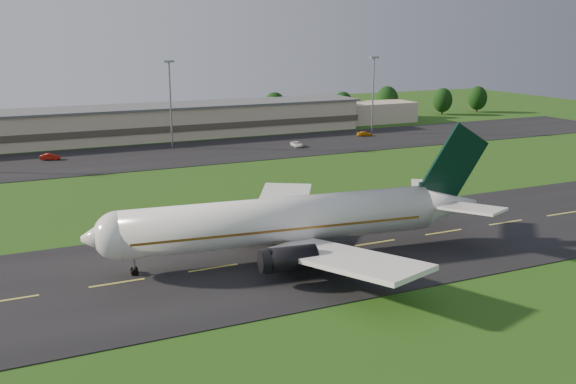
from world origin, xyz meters
name	(u,v)px	position (x,y,z in m)	size (l,w,h in m)	color
ground	(299,255)	(0.00, 0.00, 0.00)	(360.00, 360.00, 0.00)	#254C13
taxiway	(299,255)	(0.00, 0.00, 0.05)	(220.00, 30.00, 0.10)	black
apron	(160,155)	(0.00, 72.00, 0.05)	(260.00, 30.00, 0.10)	black
airliner	(288,221)	(-1.46, -0.09, 4.66)	(51.23, 41.93, 15.57)	white
terminal	(161,122)	(6.40, 96.18, 3.99)	(145.00, 16.00, 8.40)	beige
light_mast_centre	(170,94)	(5.00, 80.00, 12.74)	(2.40, 1.20, 20.35)	gray
light_mast_east	(373,86)	(60.00, 80.00, 12.74)	(2.40, 1.20, 20.35)	gray
tree_line	(220,110)	(25.75, 105.73, 5.08)	(200.22, 8.84, 10.64)	black
service_vehicle_b	(50,157)	(-22.57, 76.15, 0.78)	(1.43, 4.11, 1.35)	#9B140A
service_vehicle_c	(297,144)	(32.25, 68.76, 0.71)	(2.02, 4.38, 1.22)	white
service_vehicle_d	(365,134)	(55.33, 76.00, 0.69)	(1.66, 4.09, 1.19)	orange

